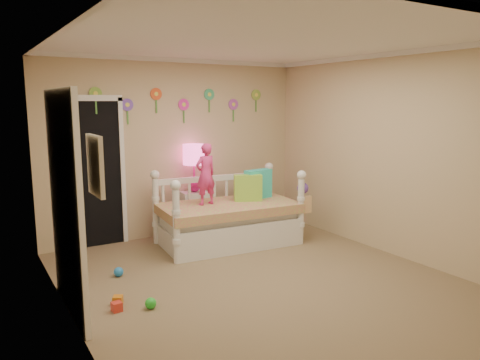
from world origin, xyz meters
TOP-DOWN VIEW (x-y plane):
  - floor at (0.00, 0.00)m, footprint 4.00×4.50m
  - ceiling at (0.00, 0.00)m, footprint 4.00×4.50m
  - back_wall at (0.00, 2.25)m, footprint 4.00×0.01m
  - left_wall at (-2.00, 0.00)m, footprint 0.01×4.50m
  - right_wall at (2.00, 0.00)m, footprint 0.01×4.50m
  - crown_molding at (0.00, 0.00)m, footprint 4.00×4.50m
  - daybed at (0.38, 1.39)m, footprint 2.01×1.21m
  - pillow_turquoise at (0.93, 1.46)m, footprint 0.44×0.20m
  - pillow_lime at (0.71, 1.39)m, footprint 0.42×0.30m
  - child at (0.08, 1.47)m, footprint 0.33×0.24m
  - nightstand at (0.19, 2.07)m, footprint 0.42×0.34m
  - table_lamp at (0.19, 2.07)m, footprint 0.32×0.32m
  - closet_doorway at (-1.25, 2.23)m, footprint 0.90×0.04m
  - flower_decals at (-0.09, 2.24)m, footprint 3.40×0.02m
  - mirror_closet at (-1.96, 0.30)m, footprint 0.07×1.30m
  - wall_picture at (-1.97, -0.90)m, footprint 0.05×0.34m
  - hanging_bag at (1.30, 0.87)m, footprint 0.20×0.16m
  - toy_scatter at (-1.24, 0.34)m, footprint 0.90×1.36m

SIDE VIEW (x-z plane):
  - floor at x=0.00m, z-range -0.01..0.01m
  - toy_scatter at x=-1.24m, z-range 0.00..0.11m
  - nightstand at x=0.19m, z-range 0.00..0.65m
  - daybed at x=0.38m, z-range 0.00..1.05m
  - hanging_bag at x=1.30m, z-range 0.46..0.82m
  - pillow_lime at x=0.71m, z-range 0.58..0.96m
  - pillow_turquoise at x=0.93m, z-range 0.58..1.00m
  - child at x=0.08m, z-range 0.58..1.43m
  - closet_doorway at x=-1.25m, z-range 0.00..2.07m
  - mirror_closet at x=-1.96m, z-range 0.00..2.10m
  - table_lamp at x=0.19m, z-range 0.77..1.48m
  - back_wall at x=0.00m, z-range 0.00..2.60m
  - left_wall at x=-2.00m, z-range 0.00..2.60m
  - right_wall at x=2.00m, z-range 0.00..2.60m
  - wall_picture at x=-1.97m, z-range 1.34..1.76m
  - flower_decals at x=-0.09m, z-range 1.69..2.19m
  - crown_molding at x=0.00m, z-range 2.54..2.60m
  - ceiling at x=0.00m, z-range 2.60..2.60m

